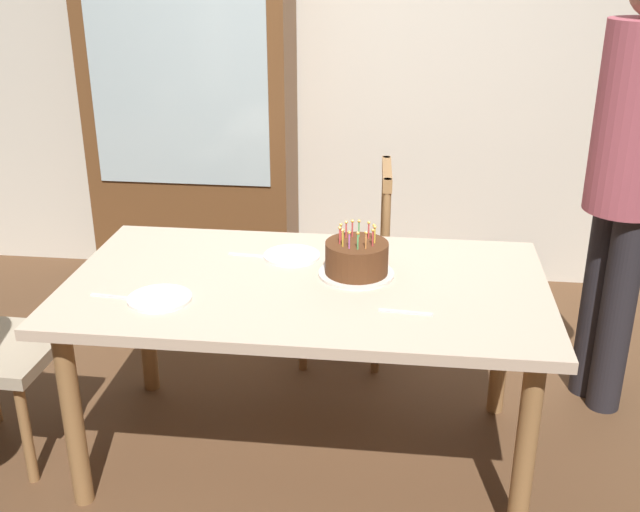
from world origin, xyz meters
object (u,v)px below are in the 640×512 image
at_px(plate_far_side, 292,256).
at_px(plate_near_celebrant, 160,298).
at_px(chair_spindle_back, 348,267).
at_px(china_cabinet, 193,124).
at_px(birthday_cake, 357,260).
at_px(dining_table, 306,302).
at_px(person_guest, 629,170).

bearing_deg(plate_far_side, plate_near_celebrant, -131.90).
bearing_deg(plate_far_side, chair_spindle_back, 73.61).
distance_m(plate_near_celebrant, chair_spindle_back, 1.20).
bearing_deg(china_cabinet, birthday_cake, -55.55).
distance_m(plate_near_celebrant, china_cabinet, 1.82).
height_order(plate_far_side, chair_spindle_back, chair_spindle_back).
xyz_separation_m(dining_table, chair_spindle_back, (0.09, 0.81, -0.20)).
bearing_deg(plate_far_side, china_cabinet, 119.41).
height_order(dining_table, birthday_cake, birthday_cake).
bearing_deg(plate_near_celebrant, china_cabinet, 101.61).
xyz_separation_m(chair_spindle_back, china_cabinet, (-0.93, 0.75, 0.49)).
bearing_deg(birthday_cake, dining_table, -157.57).
bearing_deg(chair_spindle_back, person_guest, -13.60).
height_order(dining_table, plate_far_side, plate_far_side).
bearing_deg(china_cabinet, plate_near_celebrant, -78.39).
xyz_separation_m(birthday_cake, plate_near_celebrant, (-0.65, -0.29, -0.06)).
bearing_deg(birthday_cake, plate_far_side, 151.15).
relative_size(plate_far_side, china_cabinet, 0.12).
xyz_separation_m(chair_spindle_back, person_guest, (1.13, -0.27, 0.59)).
distance_m(dining_table, person_guest, 1.38).
height_order(plate_near_celebrant, person_guest, person_guest).
height_order(birthday_cake, china_cabinet, china_cabinet).
height_order(dining_table, person_guest, person_guest).
distance_m(dining_table, plate_near_celebrant, 0.53).
bearing_deg(plate_near_celebrant, dining_table, 24.51).
distance_m(birthday_cake, plate_near_celebrant, 0.72).
xyz_separation_m(dining_table, person_guest, (1.21, 0.53, 0.39)).
distance_m(dining_table, chair_spindle_back, 0.83).
bearing_deg(dining_table, china_cabinet, 118.40).
height_order(plate_far_side, china_cabinet, china_cabinet).
bearing_deg(china_cabinet, dining_table, -61.60).
bearing_deg(person_guest, china_cabinet, 153.50).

